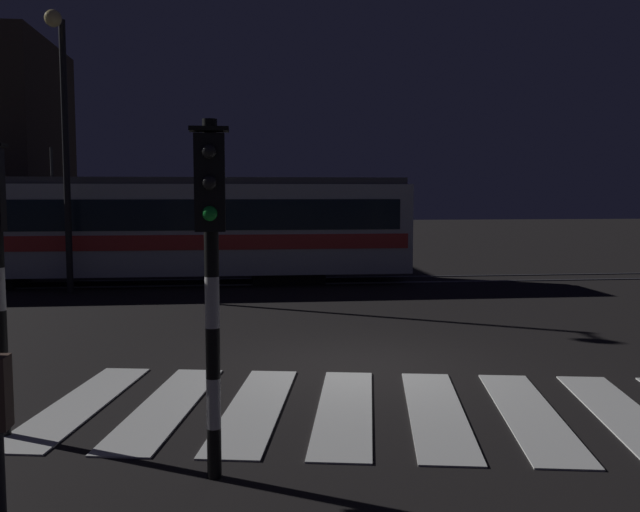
{
  "coord_description": "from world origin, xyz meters",
  "views": [
    {
      "loc": [
        -1.9,
        -10.87,
        2.79
      ],
      "look_at": [
        -0.13,
        4.4,
        1.4
      ],
      "focal_mm": 39.29,
      "sensor_mm": 36.0,
      "label": 1
    }
  ],
  "objects": [
    {
      "name": "ground_plane",
      "position": [
        0.0,
        0.0,
        0.0
      ],
      "size": [
        120.0,
        120.0,
        0.0
      ],
      "primitive_type": "plane",
      "color": "black"
    },
    {
      "name": "rail_far",
      "position": [
        0.0,
        11.69,
        0.01
      ],
      "size": [
        80.0,
        0.12,
        0.03
      ],
      "primitive_type": "cube",
      "color": "#59595E",
      "rests_on": "ground"
    },
    {
      "name": "tram",
      "position": [
        -4.97,
        10.97,
        1.75
      ],
      "size": [
        16.74,
        2.58,
        4.15
      ],
      "color": "silver",
      "rests_on": "ground"
    },
    {
      "name": "street_lamp_trackside_left",
      "position": [
        -6.6,
        8.91,
        4.72
      ],
      "size": [
        0.44,
        1.21,
        7.48
      ],
      "color": "black",
      "rests_on": "ground"
    },
    {
      "name": "crosswalk_zebra",
      "position": [
        -0.0,
        -2.28,
        0.01
      ],
      "size": [
        9.38,
        5.22,
        0.02
      ],
      "color": "silver",
      "rests_on": "ground"
    },
    {
      "name": "traffic_light_kerb_mid_left",
      "position": [
        -2.17,
        -4.23,
        2.3
      ],
      "size": [
        0.36,
        0.42,
        3.48
      ],
      "color": "black",
      "rests_on": "ground"
    },
    {
      "name": "rail_near",
      "position": [
        0.0,
        10.25,
        0.01
      ],
      "size": [
        80.0,
        0.12,
        0.03
      ],
      "primitive_type": "cube",
      "color": "#59595E",
      "rests_on": "ground"
    }
  ]
}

